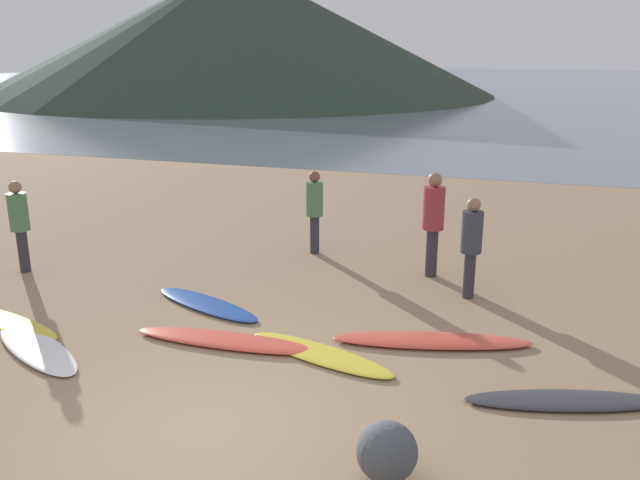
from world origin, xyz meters
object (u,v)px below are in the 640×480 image
Objects in this scene: person_1 at (19,219)px; beach_rock_far at (387,452)px; person_2 at (315,205)px; surfboard_0 at (7,322)px; surfboard_4 at (320,354)px; surfboard_2 at (207,304)px; surfboard_1 at (37,348)px; surfboard_5 at (432,340)px; person_0 at (471,240)px; surfboard_3 at (228,340)px; surfboard_6 at (565,400)px; person_3 at (433,216)px.

person_1 is 8.14m from beach_rock_far.
person_1 reaches higher than person_2.
beach_rock_far reaches higher than surfboard_0.
surfboard_2 is at bearing 171.33° from surfboard_4.
surfboard_5 is at bearing 48.70° from surfboard_1.
surfboard_0 is at bearing 178.37° from surfboard_1.
surfboard_1 is 6.30m from person_0.
surfboard_6 is (4.17, -0.25, -0.01)m from surfboard_3.
person_0 reaches higher than surfboard_0.
surfboard_3 is at bearing 55.28° from person_1.
surfboard_4 is at bearing 20.60° from surfboard_0.
surfboard_5 is at bearing 90.82° from beach_rock_far.
surfboard_6 is at bearing -47.70° from surfboard_5.
surfboard_2 is at bearing 148.36° from surfboard_6.
surfboard_2 is at bearing 159.81° from person_3.
surfboard_6 is 2.48m from beach_rock_far.
surfboard_6 is at bearing 16.61° from surfboard_0.
beach_rock_far is at bearing -1.27° from surfboard_0.
surfboard_4 is 3.21m from person_0.
surfboard_0 is at bearing 101.18° from person_2.
person_1 is (-5.88, 1.57, 0.91)m from surfboard_4.
surfboard_2 is at bearing -70.87° from person_0.
surfboard_1 is 1.30× the size of person_0.
surfboard_1 is at bearing 169.54° from surfboard_6.
person_2 is at bearing 99.08° from surfboard_2.
surfboard_5 is (2.55, 0.82, 0.00)m from surfboard_3.
person_0 reaches higher than surfboard_6.
surfboard_5 is (3.43, -0.27, 0.01)m from surfboard_2.
surfboard_1 is 5.58m from person_2.
surfboard_4 is at bearing -161.69° from surfboard_5.
person_0 is (-1.35, 2.93, 0.90)m from surfboard_6.
surfboard_1 is at bearing -14.36° from surfboard_0.
beach_rock_far reaches higher than surfboard_2.
surfboard_2 is at bearing 47.56° from surfboard_0.
surfboard_6 is 1.41× the size of person_2.
surfboard_6 is at bearing 20.75° from person_0.
surfboard_4 is (1.27, 0.01, -0.01)m from surfboard_3.
surfboard_3 is at bearing -29.40° from surfboard_2.
surfboard_4 is 2.55m from beach_rock_far.
person_0 reaches higher than surfboard_1.
surfboard_2 is 3.77× the size of beach_rock_far.
person_3 reaches higher than person_2.
surfboard_4 is 1.20× the size of person_3.
surfboard_3 is at bearing -176.18° from surfboard_5.
surfboard_1 reaches higher than surfboard_4.
surfboard_1 is 0.98× the size of surfboard_2.
surfboard_5 reaches higher than surfboard_0.
surfboard_1 reaches higher than surfboard_2.
surfboard_4 is at bearing -34.30° from person_0.
surfboard_2 is (2.37, 1.47, -0.00)m from surfboard_0.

